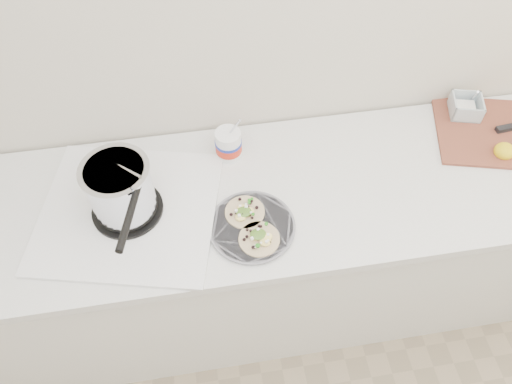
{
  "coord_description": "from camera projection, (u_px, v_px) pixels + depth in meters",
  "views": [
    {
      "loc": [
        -0.23,
        0.4,
        2.29
      ],
      "look_at": [
        -0.07,
        1.37,
        0.96
      ],
      "focal_mm": 35.0,
      "sensor_mm": 36.0,
      "label": 1
    }
  ],
  "objects": [
    {
      "name": "stove",
      "position": [
        123.0,
        197.0,
        1.6
      ],
      "size": [
        0.69,
        0.66,
        0.28
      ],
      "rotation": [
        0.0,
        0.0,
        -0.24
      ],
      "color": "silver",
      "rests_on": "counter"
    },
    {
      "name": "cutboard",
      "position": [
        503.0,
        128.0,
        1.89
      ],
      "size": [
        0.59,
        0.48,
        0.08
      ],
      "rotation": [
        0.0,
        0.0,
        -0.26
      ],
      "color": "brown",
      "rests_on": "counter"
    },
    {
      "name": "counter",
      "position": [
        271.0,
        251.0,
        2.1
      ],
      "size": [
        2.44,
        0.66,
        0.9
      ],
      "color": "silver",
      "rests_on": "ground"
    },
    {
      "name": "taco_plate",
      "position": [
        252.0,
        225.0,
        1.63
      ],
      "size": [
        0.29,
        0.29,
        0.04
      ],
      "rotation": [
        0.0,
        0.0,
        -0.0
      ],
      "color": "slate",
      "rests_on": "counter"
    },
    {
      "name": "tub",
      "position": [
        229.0,
        142.0,
        1.78
      ],
      "size": [
        0.1,
        0.1,
        0.22
      ],
      "rotation": [
        0.0,
        0.0,
        -0.14
      ],
      "color": "white",
      "rests_on": "counter"
    }
  ]
}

